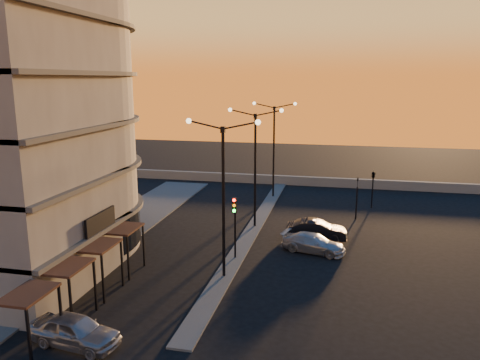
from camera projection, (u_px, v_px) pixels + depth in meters
name	position (u px, v px, depth m)	size (l,w,h in m)	color
ground	(224.00, 277.00, 28.14)	(120.00, 120.00, 0.00)	black
sidewalk_west	(98.00, 241.00, 34.15)	(5.00, 40.00, 0.12)	#4D4D4A
median	(255.00, 226.00, 37.67)	(1.20, 36.00, 0.12)	#4D4D4A
parapet	(299.00, 181.00, 52.42)	(44.00, 0.50, 1.00)	slate
building	(1.00, 75.00, 28.59)	(14.35, 17.08, 25.00)	#6A645D
streetlamp_near	(223.00, 187.00, 26.95)	(4.32, 0.32, 9.51)	black
streetlamp_mid	(255.00, 159.00, 36.50)	(4.32, 0.32, 9.51)	black
streetlamp_far	(274.00, 142.00, 46.04)	(4.32, 0.32, 9.51)	black
traffic_light_main	(235.00, 218.00, 30.27)	(0.28, 0.44, 4.25)	black
signal_east_a	(357.00, 197.00, 39.41)	(0.13, 0.16, 3.60)	black
signal_east_b	(373.00, 175.00, 42.66)	(0.42, 1.99, 3.60)	black
car_hatchback	(75.00, 331.00, 20.83)	(1.68, 4.16, 1.42)	#929298
car_sedan	(316.00, 230.00, 34.65)	(1.55, 4.44, 1.46)	black
car_wagon	(313.00, 243.00, 32.14)	(1.78, 4.38, 1.27)	#A7AAAF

